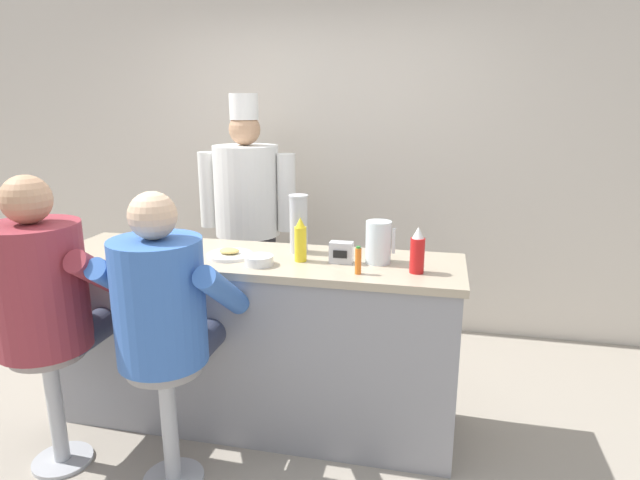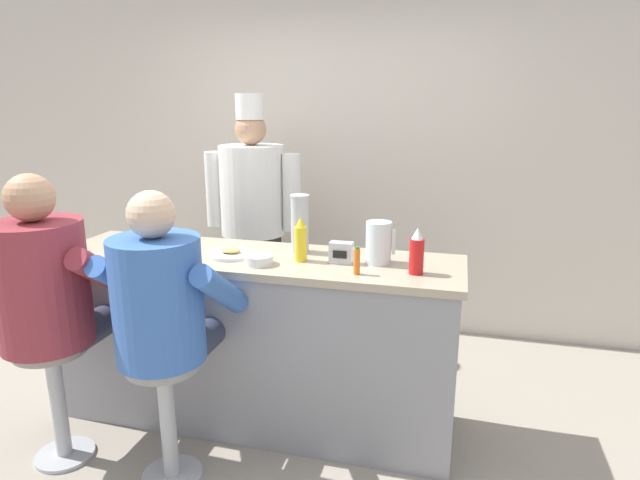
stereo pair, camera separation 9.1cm
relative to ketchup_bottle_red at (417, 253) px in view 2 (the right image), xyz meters
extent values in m
plane|color=#9E9384|center=(-0.87, -0.21, -1.10)|extent=(20.00, 20.00, 0.00)
cube|color=beige|center=(-0.87, 1.66, 0.25)|extent=(10.00, 0.06, 2.70)
cube|color=gray|center=(-0.87, 0.10, -0.62)|extent=(2.19, 0.58, 0.95)
cube|color=tan|center=(-0.87, 0.10, -0.13)|extent=(2.24, 0.61, 0.04)
cylinder|color=red|center=(0.00, 0.00, -0.02)|extent=(0.07, 0.07, 0.17)
cone|color=white|center=(0.00, 0.00, 0.10)|extent=(0.06, 0.06, 0.06)
cylinder|color=yellow|center=(-0.60, 0.06, -0.02)|extent=(0.06, 0.06, 0.18)
cone|color=yellow|center=(-0.60, 0.06, 0.10)|extent=(0.05, 0.05, 0.05)
cylinder|color=orange|center=(-0.28, -0.08, -0.04)|extent=(0.03, 0.03, 0.13)
cylinder|color=#287F2D|center=(-0.28, -0.08, 0.03)|extent=(0.02, 0.02, 0.01)
cylinder|color=silver|center=(-0.20, 0.13, 0.00)|extent=(0.13, 0.13, 0.22)
cube|color=silver|center=(-0.13, 0.13, 0.01)|extent=(0.02, 0.02, 0.13)
cylinder|color=white|center=(-1.00, 0.06, -0.10)|extent=(0.25, 0.25, 0.02)
ellipsoid|color=#E0BC60|center=(-1.00, 0.06, -0.07)|extent=(0.11, 0.09, 0.03)
cylinder|color=white|center=(-0.79, -0.05, -0.08)|extent=(0.15, 0.15, 0.05)
cylinder|color=#4C7AB2|center=(-1.55, -0.04, -0.06)|extent=(0.08, 0.08, 0.09)
torus|color=#4C7AB2|center=(-1.50, -0.04, -0.06)|extent=(0.06, 0.01, 0.06)
cylinder|color=beige|center=(-1.89, -0.09, -0.06)|extent=(0.09, 0.09, 0.10)
torus|color=beige|center=(-1.83, -0.09, -0.05)|extent=(0.07, 0.02, 0.07)
cylinder|color=#B7BABF|center=(-0.66, 0.23, 0.05)|extent=(0.10, 0.10, 0.31)
cylinder|color=silver|center=(-0.66, 0.23, 0.21)|extent=(0.11, 0.11, 0.01)
cube|color=silver|center=(-0.39, 0.08, -0.05)|extent=(0.12, 0.07, 0.11)
cube|color=black|center=(-0.39, 0.05, -0.05)|extent=(0.07, 0.01, 0.04)
cylinder|color=#B2B5BA|center=(-1.73, -0.50, -1.09)|extent=(0.29, 0.29, 0.02)
cylinder|color=#B2B5BA|center=(-1.73, -0.50, -0.78)|extent=(0.08, 0.08, 0.61)
cylinder|color=gray|center=(-1.73, -0.50, -0.48)|extent=(0.35, 0.35, 0.05)
cylinder|color=#33384C|center=(-1.84, -0.29, -0.44)|extent=(0.16, 0.44, 0.16)
cylinder|color=#33384C|center=(-1.63, -0.29, -0.44)|extent=(0.16, 0.44, 0.16)
cylinder|color=maroon|center=(-1.73, -0.50, -0.14)|extent=(0.44, 0.44, 0.62)
cylinder|color=maroon|center=(-2.01, -0.38, -0.11)|extent=(0.11, 0.47, 0.38)
cylinder|color=maroon|center=(-1.46, -0.38, -0.11)|extent=(0.11, 0.47, 0.38)
sphere|color=tan|center=(-1.73, -0.50, 0.28)|extent=(0.22, 0.22, 0.22)
cylinder|color=#B2B5BA|center=(-1.11, -0.50, -1.09)|extent=(0.29, 0.29, 0.02)
cylinder|color=#B2B5BA|center=(-1.11, -0.50, -0.78)|extent=(0.08, 0.08, 0.61)
cylinder|color=gray|center=(-1.11, -0.50, -0.48)|extent=(0.35, 0.35, 0.05)
cylinder|color=#33384C|center=(-1.21, -0.30, -0.44)|extent=(0.15, 0.41, 0.15)
cylinder|color=#33384C|center=(-1.01, -0.30, -0.44)|extent=(0.15, 0.41, 0.15)
cylinder|color=#3866B7|center=(-1.11, -0.50, -0.16)|extent=(0.41, 0.41, 0.58)
cylinder|color=#3866B7|center=(-1.37, -0.39, -0.13)|extent=(0.11, 0.44, 0.35)
cylinder|color=#3866B7|center=(-0.85, -0.39, -0.13)|extent=(0.11, 0.44, 0.35)
sphere|color=#DBB28E|center=(-1.11, -0.50, 0.23)|extent=(0.21, 0.21, 0.21)
cube|color=#232328|center=(-1.27, 1.06, -0.67)|extent=(0.36, 0.20, 0.86)
cube|color=white|center=(-1.27, 1.01, -0.50)|extent=(0.32, 0.02, 0.52)
cylinder|color=white|center=(-1.27, 1.06, 0.08)|extent=(0.47, 0.47, 0.64)
sphere|color=tan|center=(-1.27, 1.06, 0.51)|extent=(0.22, 0.22, 0.22)
cylinder|color=white|center=(-1.27, 1.06, 0.67)|extent=(0.20, 0.20, 0.18)
cylinder|color=white|center=(-1.56, 1.06, 0.08)|extent=(0.13, 0.13, 0.55)
cylinder|color=white|center=(-0.97, 1.06, 0.08)|extent=(0.13, 0.13, 0.55)
camera|label=1|loc=(0.09, -2.53, 0.71)|focal=30.00mm
camera|label=2|loc=(0.18, -2.51, 0.71)|focal=30.00mm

